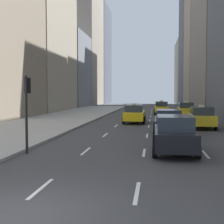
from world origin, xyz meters
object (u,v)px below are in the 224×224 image
Objects in this scene: taxi_lead at (134,114)px; traffic_light_pole at (27,102)px; taxi_fourth at (161,108)px; sedan_silver_behind at (174,134)px; taxi_second at (201,117)px; sedan_black_near at (168,122)px; taxi_third at (186,109)px.

taxi_lead is 1.22× the size of traffic_light_pole.
sedan_silver_behind is at bearing -90.00° from taxi_fourth.
taxi_second and taxi_fourth have the same top height.
taxi_second is at bearing 56.13° from sedan_black_near.
taxi_third is at bearing -57.83° from taxi_fourth.
taxi_third reaches higher than sedan_silver_behind.
taxi_fourth is 0.93× the size of sedan_silver_behind.
taxi_lead and taxi_second have the same top height.
taxi_second is 12.62m from taxi_third.
taxi_fourth is 0.90× the size of sedan_black_near.
taxi_third is at bearing 80.53° from sedan_black_near.
taxi_third is (0.00, 12.62, 0.00)m from taxi_second.
taxi_lead is at bearing 109.73° from sedan_black_near.
sedan_silver_behind is (2.80, -14.57, 0.01)m from taxi_lead.
sedan_silver_behind is at bearing 9.61° from traffic_light_pole.
sedan_silver_behind is at bearing -79.12° from taxi_lead.
taxi_second is 5.02m from sedan_black_near.
taxi_third reaches higher than sedan_black_near.
traffic_light_pole reaches higher than taxi_lead.
taxi_second reaches higher than sedan_black_near.
sedan_black_near is at bearing -123.87° from taxi_second.
sedan_silver_behind is 1.32× the size of traffic_light_pole.
taxi_third is at bearing 58.07° from taxi_lead.
taxi_third is 5.26m from taxi_fourth.
taxi_third is (5.60, 8.99, 0.00)m from taxi_lead.
taxi_third is 17.03m from sedan_black_near.
taxi_second is 0.90× the size of sedan_black_near.
taxi_fourth reaches higher than sedan_black_near.
sedan_black_near is at bearing 49.50° from traffic_light_pole.
taxi_fourth is 28.01m from sedan_silver_behind.
taxi_third is 23.72m from sedan_silver_behind.
sedan_black_near is 6.76m from sedan_silver_behind.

